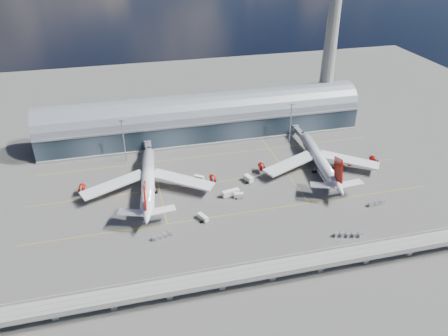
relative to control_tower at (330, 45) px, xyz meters
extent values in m
plane|color=#474744|center=(-85.00, -83.00, -51.64)|extent=(500.00, 500.00, 0.00)
cube|color=gold|center=(-85.00, -93.00, -51.63)|extent=(200.00, 0.25, 0.01)
cube|color=gold|center=(-85.00, -63.00, -51.63)|extent=(200.00, 0.25, 0.01)
cube|color=gold|center=(-85.00, -33.00, -51.63)|extent=(200.00, 0.25, 0.01)
cube|color=gold|center=(-120.00, -53.00, -51.63)|extent=(0.25, 80.00, 0.01)
cube|color=gold|center=(-50.00, -53.00, -51.63)|extent=(0.25, 80.00, 0.01)
cube|color=#1F2A34|center=(-85.00, -5.00, -44.64)|extent=(200.00, 28.00, 14.00)
cylinder|color=gray|center=(-85.00, -5.00, -37.64)|extent=(200.00, 28.00, 28.00)
cube|color=gray|center=(-85.00, -19.00, -37.64)|extent=(200.00, 1.00, 1.20)
cube|color=gray|center=(-85.00, -5.00, -51.04)|extent=(200.00, 30.00, 1.20)
cube|color=gray|center=(0.00, 0.00, -47.64)|extent=(18.00, 18.00, 8.00)
cone|color=gray|center=(0.00, 0.00, -6.64)|extent=(10.00, 10.00, 90.00)
cube|color=gray|center=(-85.00, -138.00, -46.14)|extent=(220.00, 8.50, 1.20)
cube|color=gray|center=(-85.00, -142.00, -45.04)|extent=(220.00, 0.40, 1.20)
cube|color=gray|center=(-85.00, -134.00, -45.04)|extent=(220.00, 0.40, 1.20)
cube|color=gray|center=(-85.00, -139.50, -45.49)|extent=(220.00, 0.12, 0.12)
cube|color=gray|center=(-85.00, -136.50, -45.49)|extent=(220.00, 0.12, 0.12)
cube|color=gray|center=(-165.00, -138.00, -49.14)|extent=(2.20, 2.20, 5.00)
cube|color=gray|center=(-145.00, -138.00, -49.14)|extent=(2.20, 2.20, 5.00)
cube|color=gray|center=(-125.00, -138.00, -49.14)|extent=(2.20, 2.20, 5.00)
cube|color=gray|center=(-105.00, -138.00, -49.14)|extent=(2.20, 2.20, 5.00)
cube|color=gray|center=(-85.00, -138.00, -49.14)|extent=(2.20, 2.20, 5.00)
cube|color=gray|center=(-65.00, -138.00, -49.14)|extent=(2.20, 2.20, 5.00)
cube|color=gray|center=(-45.00, -138.00, -49.14)|extent=(2.20, 2.20, 5.00)
cube|color=gray|center=(-25.00, -138.00, -49.14)|extent=(2.20, 2.20, 5.00)
cylinder|color=gray|center=(-135.00, -28.00, -39.14)|extent=(0.70, 0.70, 25.00)
cube|color=gray|center=(-135.00, -28.00, -26.44)|extent=(3.00, 0.40, 1.00)
cylinder|color=gray|center=(-35.00, -28.00, -39.14)|extent=(0.70, 0.70, 25.00)
cube|color=gray|center=(-35.00, -28.00, -26.44)|extent=(3.00, 0.40, 1.00)
cylinder|color=white|center=(-125.17, -61.44, -45.26)|extent=(12.42, 54.96, 6.58)
cone|color=white|center=(-121.89, -31.25, -45.26)|extent=(7.43, 8.89, 6.58)
cone|color=white|center=(-128.66, -93.68, -44.44)|extent=(7.88, 12.98, 6.58)
cube|color=#9F0E06|center=(-128.32, -90.61, -36.31)|extent=(2.04, 12.31, 13.62)
cube|color=white|center=(-142.51, -61.63, -46.08)|extent=(33.85, 19.97, 2.66)
cube|color=white|center=(-108.27, -65.34, -46.08)|extent=(32.06, 25.44, 2.66)
cylinder|color=#9F0E06|center=(-142.92, -59.52, -47.93)|extent=(3.83, 5.47, 3.29)
cylinder|color=#9F0E06|center=(-158.14, -57.87, -47.93)|extent=(3.83, 5.47, 3.29)
cylinder|color=#9F0E06|center=(-107.41, -63.36, -47.93)|extent=(3.83, 5.47, 3.29)
cylinder|color=#9F0E06|center=(-92.19, -65.01, -47.93)|extent=(3.83, 5.47, 3.29)
cylinder|color=gray|center=(-123.09, -42.32, -50.09)|extent=(0.51, 0.51, 3.09)
cylinder|color=gray|center=(-128.88, -65.18, -50.09)|extent=(0.62, 0.62, 3.09)
cylinder|color=gray|center=(-122.34, -65.89, -50.09)|extent=(0.62, 0.62, 3.09)
cylinder|color=black|center=(-128.88, -65.18, -51.07)|extent=(2.42, 1.78, 1.54)
cylinder|color=black|center=(-122.34, -65.89, -51.07)|extent=(2.42, 1.78, 1.54)
cylinder|color=white|center=(-31.41, -62.62, -45.35)|extent=(12.49, 51.87, 6.18)
cone|color=white|center=(-27.83, -33.90, -45.35)|extent=(7.18, 9.22, 6.18)
cone|color=white|center=(-35.25, -93.46, -44.50)|extent=(7.71, 13.44, 6.18)
cube|color=#9F0E06|center=(-34.85, -90.29, -36.41)|extent=(2.31, 12.73, 14.10)
cube|color=white|center=(-48.22, -62.67, -46.21)|extent=(33.05, 19.42, 2.64)
cube|color=white|center=(-15.12, -66.79, -46.21)|extent=(31.18, 25.44, 2.64)
cylinder|color=black|center=(-31.41, -62.62, -47.05)|extent=(10.92, 46.51, 5.25)
cylinder|color=#9F0E06|center=(-48.57, -60.48, -48.12)|extent=(4.04, 5.71, 3.41)
cylinder|color=#9F0E06|center=(-63.28, -58.65, -48.12)|extent=(4.04, 5.71, 3.41)
cylinder|color=#9F0E06|center=(-14.25, -64.76, -48.12)|extent=(4.04, 5.71, 3.41)
cylinder|color=#9F0E06|center=(0.46, -66.59, -48.12)|extent=(4.04, 5.71, 3.41)
cylinder|color=gray|center=(-29.17, -44.60, -50.04)|extent=(0.53, 0.53, 3.19)
cylinder|color=gray|center=(-35.32, -66.43, -50.04)|extent=(0.64, 0.64, 3.19)
cylinder|color=gray|center=(-28.56, -67.27, -50.04)|extent=(0.64, 0.64, 3.19)
cylinder|color=black|center=(-35.32, -66.43, -51.05)|extent=(2.52, 1.87, 1.60)
cylinder|color=black|center=(-28.56, -67.27, -51.05)|extent=(2.52, 1.87, 1.60)
cube|color=gray|center=(-121.67, -31.00, -46.44)|extent=(3.00, 24.00, 3.00)
cube|color=gray|center=(-121.67, -43.00, -46.44)|extent=(3.60, 3.60, 3.40)
cylinder|color=gray|center=(-121.67, -19.00, -46.44)|extent=(4.40, 4.40, 4.00)
cylinder|color=gray|center=(-121.67, -43.00, -49.94)|extent=(0.50, 0.50, 3.40)
cylinder|color=black|center=(-121.67, -43.00, -51.29)|extent=(1.40, 0.80, 0.80)
cube|color=gray|center=(-27.91, -33.00, -46.44)|extent=(3.00, 28.00, 3.00)
cube|color=gray|center=(-27.91, -47.00, -46.44)|extent=(3.60, 3.60, 3.40)
cylinder|color=gray|center=(-27.91, -19.00, -46.44)|extent=(4.40, 4.40, 4.00)
cylinder|color=gray|center=(-27.91, -47.00, -49.94)|extent=(0.50, 0.50, 3.40)
cylinder|color=black|center=(-27.91, -47.00, -51.29)|extent=(1.40, 0.80, 0.80)
cube|color=silver|center=(-103.35, -93.93, -50.20)|extent=(4.51, 6.59, 2.34)
cylinder|color=black|center=(-102.51, -92.10, -51.23)|extent=(2.38, 1.68, 0.81)
cylinder|color=black|center=(-104.20, -95.76, -51.23)|extent=(2.38, 1.68, 0.81)
cube|color=silver|center=(-82.29, -80.27, -50.11)|extent=(5.09, 2.98, 2.49)
cylinder|color=black|center=(-80.78, -80.01, -51.21)|extent=(1.25, 2.50, 0.86)
cylinder|color=black|center=(-83.80, -80.53, -51.21)|extent=(1.25, 2.50, 0.86)
cube|color=silver|center=(-85.68, -77.43, -49.87)|extent=(9.14, 4.23, 2.86)
cylinder|color=black|center=(-82.91, -77.99, -51.14)|extent=(1.52, 2.89, 0.99)
cylinder|color=black|center=(-88.44, -76.87, -51.14)|extent=(1.52, 2.89, 0.99)
cube|color=silver|center=(-21.46, -67.06, -49.95)|extent=(5.04, 6.75, 2.74)
cylinder|color=black|center=(-22.38, -65.25, -51.16)|extent=(2.78, 2.04, 0.95)
cylinder|color=black|center=(-20.54, -68.86, -51.16)|extent=(2.78, 2.04, 0.95)
cube|color=silver|center=(-73.00, -66.42, -49.82)|extent=(4.35, 6.22, 2.95)
cylinder|color=black|center=(-72.39, -64.71, -51.13)|extent=(3.02, 1.91, 1.02)
cylinder|color=black|center=(-73.60, -68.13, -51.13)|extent=(3.02, 1.91, 1.02)
cube|color=silver|center=(-98.27, -58.66, -50.20)|extent=(5.56, 4.85, 2.33)
cylinder|color=black|center=(-96.89, -57.64, -51.23)|extent=(1.98, 2.29, 0.81)
cylinder|color=black|center=(-99.66, -59.68, -51.23)|extent=(1.98, 2.29, 0.81)
cube|color=gray|center=(-126.64, -103.41, -51.40)|extent=(2.64, 2.13, 0.29)
cube|color=#B5B6BB|center=(-126.64, -103.41, -50.63)|extent=(2.25, 1.93, 1.44)
cube|color=gray|center=(-124.25, -102.69, -51.40)|extent=(2.64, 2.13, 0.29)
cube|color=#B5B6BB|center=(-124.25, -102.69, -50.63)|extent=(2.25, 1.93, 1.44)
cube|color=gray|center=(-121.87, -101.97, -51.40)|extent=(2.64, 2.13, 0.29)
cube|color=#B5B6BB|center=(-121.87, -101.97, -50.63)|extent=(2.25, 1.93, 1.44)
cube|color=gray|center=(-119.48, -101.26, -51.40)|extent=(2.64, 2.13, 0.29)
cube|color=#B5B6BB|center=(-119.48, -101.26, -50.63)|extent=(2.25, 1.93, 1.44)
cube|color=gray|center=(-48.88, -119.94, -51.38)|extent=(2.77, 2.22, 0.30)
cube|color=#B5B6BB|center=(-48.88, -119.94, -50.58)|extent=(2.36, 2.01, 1.51)
cube|color=gray|center=(-46.36, -120.66, -51.38)|extent=(2.77, 2.22, 0.30)
cube|color=#B5B6BB|center=(-46.36, -120.66, -50.58)|extent=(2.36, 2.01, 1.51)
cube|color=gray|center=(-43.84, -121.38, -51.38)|extent=(2.77, 2.22, 0.30)
cube|color=#B5B6BB|center=(-43.84, -121.38, -50.58)|extent=(2.36, 2.01, 1.51)
cube|color=gray|center=(-41.32, -122.11, -51.38)|extent=(2.77, 2.22, 0.30)
cube|color=#B5B6BB|center=(-41.32, -122.11, -50.58)|extent=(2.36, 2.01, 1.51)
cube|color=gray|center=(-38.80, -122.83, -51.38)|extent=(2.77, 2.22, 0.30)
cube|color=#B5B6BB|center=(-38.80, -122.83, -50.58)|extent=(2.36, 2.01, 1.51)
cube|color=gray|center=(-21.77, -102.86, -51.36)|extent=(2.72, 1.86, 0.33)
cube|color=#B5B6BB|center=(-21.77, -102.86, -50.47)|extent=(2.27, 1.74, 1.66)
cube|color=gray|center=(-18.89, -102.76, -51.36)|extent=(2.72, 1.86, 0.33)
cube|color=#B5B6BB|center=(-18.89, -102.76, -50.47)|extent=(2.27, 1.74, 1.66)
cube|color=gray|center=(-16.00, -102.67, -51.36)|extent=(2.72, 1.86, 0.33)
cube|color=#B5B6BB|center=(-16.00, -102.67, -50.47)|extent=(2.27, 1.74, 1.66)
camera|label=1|loc=(-133.39, -255.07, 70.59)|focal=35.00mm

